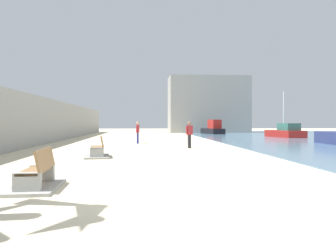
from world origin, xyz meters
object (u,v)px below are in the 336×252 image
object	(u,v)px
person_walking	(189,133)
boat_far_left	(213,129)
person_standing	(138,131)
bench_far	(98,152)
boat_mid_bay	(286,132)
bench_near	(37,179)

from	to	relation	value
person_walking	boat_far_left	size ratio (longest dim) A/B	0.33
person_walking	person_standing	world-z (taller)	person_walking
bench_far	person_standing	size ratio (longest dim) A/B	1.33
boat_mid_bay	boat_far_left	size ratio (longest dim) A/B	0.99
bench_far	person_standing	distance (m)	10.14
bench_near	person_walking	world-z (taller)	person_walking
bench_near	boat_mid_bay	distance (m)	31.96
person_walking	boat_mid_bay	bearing A→B (deg)	49.30
bench_near	boat_far_left	xyz separation A→B (m)	(12.04, 37.53, 0.48)
bench_far	boat_far_left	bearing A→B (deg)	68.91
person_walking	boat_far_left	world-z (taller)	boat_far_left
boat_far_left	person_standing	bearing A→B (deg)	-116.22
bench_far	boat_mid_bay	xyz separation A→B (m)	(17.00, 19.10, 0.35)
person_standing	boat_mid_bay	world-z (taller)	boat_mid_bay
bench_far	boat_mid_bay	bearing A→B (deg)	48.34
bench_near	person_walking	size ratio (longest dim) A/B	1.29
bench_near	bench_far	world-z (taller)	same
bench_near	bench_far	xyz separation A→B (m)	(0.51, 7.63, 0.00)
bench_far	boat_mid_bay	distance (m)	25.57
person_walking	boat_mid_bay	size ratio (longest dim) A/B	0.33
person_standing	boat_far_left	distance (m)	22.22
bench_far	person_walking	world-z (taller)	person_walking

